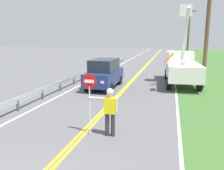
% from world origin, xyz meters
% --- Properties ---
extents(centerline_yellow_left, '(0.11, 110.00, 0.01)m').
position_xyz_m(centerline_yellow_left, '(-0.09, 20.00, 0.01)').
color(centerline_yellow_left, yellow).
rests_on(centerline_yellow_left, ground).
extents(centerline_yellow_right, '(0.11, 110.00, 0.01)m').
position_xyz_m(centerline_yellow_right, '(0.09, 20.00, 0.01)').
color(centerline_yellow_right, yellow).
rests_on(centerline_yellow_right, ground).
extents(edge_line_right, '(0.12, 110.00, 0.01)m').
position_xyz_m(edge_line_right, '(3.60, 20.00, 0.01)').
color(edge_line_right, silver).
rests_on(edge_line_right, ground).
extents(edge_line_left, '(0.12, 110.00, 0.01)m').
position_xyz_m(edge_line_left, '(-3.60, 20.00, 0.01)').
color(edge_line_left, silver).
rests_on(edge_line_left, ground).
extents(flagger_worker, '(1.09, 0.25, 1.83)m').
position_xyz_m(flagger_worker, '(1.06, 4.59, 1.05)').
color(flagger_worker, '#2D2D33').
rests_on(flagger_worker, ground).
extents(stop_sign_paddle, '(0.56, 0.04, 2.33)m').
position_xyz_m(stop_sign_paddle, '(0.29, 4.57, 1.71)').
color(stop_sign_paddle, silver).
rests_on(stop_sign_paddle, ground).
extents(utility_bucket_truck, '(2.67, 6.92, 6.02)m').
position_xyz_m(utility_bucket_truck, '(3.98, 15.73, 1.43)').
color(utility_bucket_truck, white).
rests_on(utility_bucket_truck, ground).
extents(oncoming_suv_nearest, '(1.95, 4.62, 2.10)m').
position_xyz_m(oncoming_suv_nearest, '(-1.53, 12.70, 1.06)').
color(oncoming_suv_nearest, navy).
rests_on(oncoming_suv_nearest, ground).
extents(utility_pole_near, '(1.80, 0.28, 7.78)m').
position_xyz_m(utility_pole_near, '(5.49, 14.28, 4.07)').
color(utility_pole_near, brown).
rests_on(utility_pole_near, ground).
extents(utility_pole_mid, '(1.80, 0.28, 8.03)m').
position_xyz_m(utility_pole_mid, '(5.49, 33.09, 4.20)').
color(utility_pole_mid, brown).
rests_on(utility_pole_mid, ground).
extents(guardrail_left_shoulder, '(0.10, 32.00, 0.71)m').
position_xyz_m(guardrail_left_shoulder, '(-4.20, 16.59, 0.52)').
color(guardrail_left_shoulder, '#9EA0A3').
rests_on(guardrail_left_shoulder, ground).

